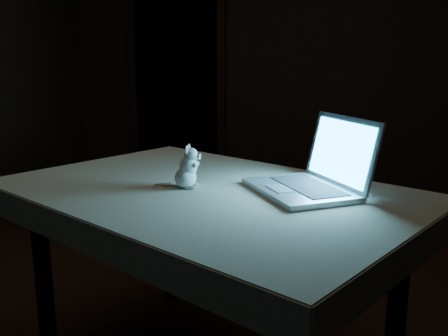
% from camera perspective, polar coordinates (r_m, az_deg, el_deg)
% --- Properties ---
extents(floor, '(5.00, 5.00, 0.00)m').
position_cam_1_polar(floor, '(2.83, -3.84, -15.38)').
color(floor, black).
rests_on(floor, ground).
extents(back_wall, '(4.50, 0.04, 2.60)m').
position_cam_1_polar(back_wall, '(4.91, 6.76, 12.23)').
color(back_wall, black).
rests_on(back_wall, ground).
extents(doorway, '(1.06, 0.36, 2.13)m').
position_cam_1_polar(doorway, '(5.24, -5.38, 9.71)').
color(doorway, black).
rests_on(doorway, back_wall).
extents(table, '(1.78, 1.50, 0.81)m').
position_cam_1_polar(table, '(2.12, -1.84, -13.24)').
color(table, black).
rests_on(table, floor).
extents(tablecloth, '(1.95, 1.86, 0.11)m').
position_cam_1_polar(tablecloth, '(1.97, 0.06, -4.12)').
color(tablecloth, beige).
rests_on(tablecloth, table).
extents(laptop, '(0.56, 0.57, 0.29)m').
position_cam_1_polar(laptop, '(1.91, 8.76, 1.42)').
color(laptop, '#B8B8BD').
rests_on(laptop, tablecloth).
extents(plush_mouse, '(0.18, 0.18, 0.17)m').
position_cam_1_polar(plush_mouse, '(1.97, -4.44, 0.16)').
color(plush_mouse, silver).
rests_on(plush_mouse, tablecloth).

